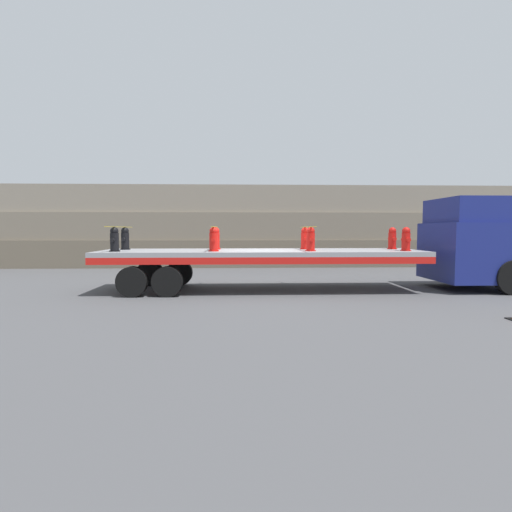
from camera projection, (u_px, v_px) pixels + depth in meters
name	position (u px, v px, depth m)	size (l,w,h in m)	color
ground_plane	(261.00, 290.00, 12.64)	(120.00, 120.00, 0.00)	#474749
rock_cliff	(252.00, 226.00, 21.39)	(60.00, 3.30, 4.16)	#665B4C
truck_cab	(476.00, 244.00, 12.82)	(2.60, 2.69, 2.90)	navy
flatbed_trailer	(242.00, 257.00, 12.54)	(9.98, 2.59, 1.26)	gray
fire_hydrant_black_near_0	(114.00, 240.00, 11.81)	(0.32, 0.50, 0.73)	black
fire_hydrant_black_far_0	(125.00, 239.00, 12.90)	(0.32, 0.50, 0.73)	black
fire_hydrant_red_near_1	(214.00, 240.00, 11.93)	(0.32, 0.50, 0.73)	red
fire_hydrant_red_far_1	(216.00, 239.00, 13.02)	(0.32, 0.50, 0.73)	red
fire_hydrant_red_near_2	(311.00, 240.00, 12.04)	(0.32, 0.50, 0.73)	red
fire_hydrant_red_far_2	(305.00, 239.00, 13.13)	(0.32, 0.50, 0.73)	red
fire_hydrant_red_near_3	(406.00, 239.00, 12.16)	(0.32, 0.50, 0.73)	red
fire_hydrant_red_far_3	(392.00, 239.00, 13.25)	(0.32, 0.50, 0.73)	red
cargo_strap_rear	(120.00, 227.00, 12.33)	(0.05, 2.69, 0.01)	yellow
cargo_strap_middle	(215.00, 227.00, 12.45)	(0.05, 2.69, 0.01)	yellow
cargo_strap_front	(308.00, 227.00, 12.56)	(0.05, 2.69, 0.01)	yellow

